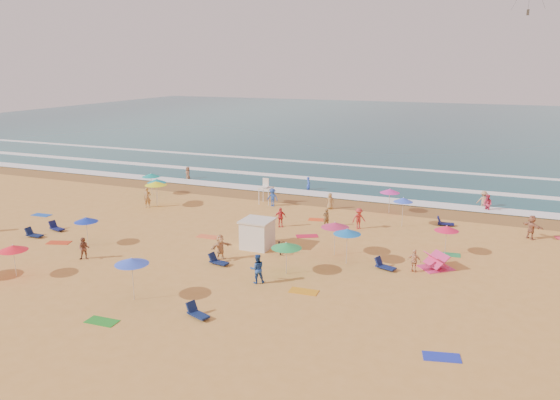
% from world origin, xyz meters
% --- Properties ---
extents(ground, '(220.00, 220.00, 0.00)m').
position_xyz_m(ground, '(0.00, 0.00, 0.00)').
color(ground, gold).
rests_on(ground, ground).
extents(ocean, '(220.00, 140.00, 0.18)m').
position_xyz_m(ocean, '(0.00, 84.00, 0.00)').
color(ocean, '#0C4756').
rests_on(ocean, ground).
extents(wet_sand, '(220.00, 220.00, 0.00)m').
position_xyz_m(wet_sand, '(0.00, 12.50, 0.01)').
color(wet_sand, olive).
rests_on(wet_sand, ground).
extents(surf_foam, '(200.00, 18.70, 0.05)m').
position_xyz_m(surf_foam, '(0.00, 21.32, 0.10)').
color(surf_foam, white).
rests_on(surf_foam, ground).
extents(cabana, '(2.00, 2.00, 2.00)m').
position_xyz_m(cabana, '(-0.69, -2.25, 1.00)').
color(cabana, silver).
rests_on(cabana, ground).
extents(cabana_roof, '(2.20, 2.20, 0.12)m').
position_xyz_m(cabana_roof, '(-0.69, -2.25, 2.06)').
color(cabana_roof, silver).
rests_on(cabana_roof, cabana).
extents(bicycle, '(1.37, 1.90, 0.95)m').
position_xyz_m(bicycle, '(1.21, -2.55, 0.47)').
color(bicycle, black).
rests_on(bicycle, ground).
extents(lifeguard_stand, '(1.20, 1.20, 2.10)m').
position_xyz_m(lifeguard_stand, '(-5.27, 9.67, 1.05)').
color(lifeguard_stand, white).
rests_on(lifeguard_stand, ground).
extents(beach_umbrellas, '(47.28, 27.72, 0.78)m').
position_xyz_m(beach_umbrellas, '(0.88, -1.18, 2.11)').
color(beach_umbrellas, teal).
rests_on(beach_umbrellas, ground).
extents(loungers, '(52.22, 23.28, 0.34)m').
position_xyz_m(loungers, '(5.45, -3.72, 0.17)').
color(loungers, '#101651').
rests_on(loungers, ground).
extents(towels, '(44.32, 25.80, 0.03)m').
position_xyz_m(towels, '(0.89, -2.95, 0.01)').
color(towels, red).
rests_on(towels, ground).
extents(beachgoers, '(41.86, 26.52, 2.12)m').
position_xyz_m(beachgoers, '(1.66, 4.73, 0.81)').
color(beachgoers, '#E13840').
rests_on(beachgoers, ground).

